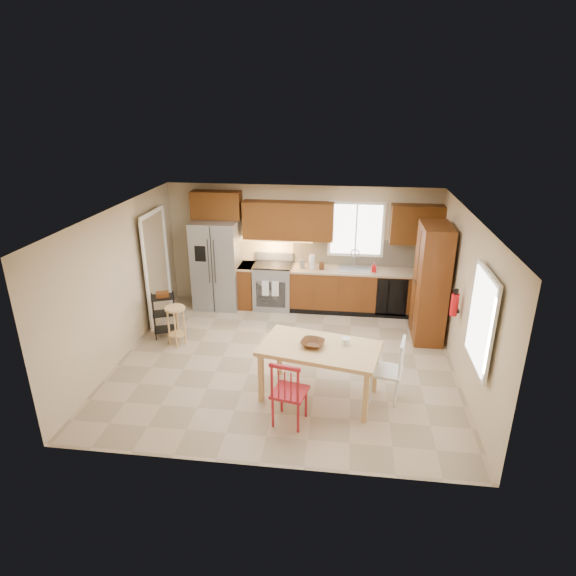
# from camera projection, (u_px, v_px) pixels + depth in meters

# --- Properties ---
(floor) EXTENTS (5.50, 5.50, 0.00)m
(floor) POSITION_uv_depth(u_px,v_px,m) (286.00, 361.00, 8.05)
(floor) COLOR tan
(floor) RESTS_ON ground
(ceiling) EXTENTS (5.50, 5.00, 0.02)m
(ceiling) POSITION_uv_depth(u_px,v_px,m) (286.00, 213.00, 7.13)
(ceiling) COLOR silver
(ceiling) RESTS_ON ground
(wall_back) EXTENTS (5.50, 0.02, 2.50)m
(wall_back) POSITION_uv_depth(u_px,v_px,m) (301.00, 246.00, 9.89)
(wall_back) COLOR #CCB793
(wall_back) RESTS_ON ground
(wall_front) EXTENTS (5.50, 0.02, 2.50)m
(wall_front) POSITION_uv_depth(u_px,v_px,m) (256.00, 376.00, 5.28)
(wall_front) COLOR #CCB793
(wall_front) RESTS_ON ground
(wall_left) EXTENTS (0.02, 5.00, 2.50)m
(wall_left) POSITION_uv_depth(u_px,v_px,m) (120.00, 284.00, 7.91)
(wall_left) COLOR #CCB793
(wall_left) RESTS_ON ground
(wall_right) EXTENTS (0.02, 5.00, 2.50)m
(wall_right) POSITION_uv_depth(u_px,v_px,m) (466.00, 300.00, 7.27)
(wall_right) COLOR #CCB793
(wall_right) RESTS_ON ground
(refrigerator) EXTENTS (0.92, 0.75, 1.82)m
(refrigerator) POSITION_uv_depth(u_px,v_px,m) (217.00, 264.00, 9.87)
(refrigerator) COLOR gray
(refrigerator) RESTS_ON floor
(range_stove) EXTENTS (0.76, 0.63, 0.92)m
(range_stove) POSITION_uv_depth(u_px,v_px,m) (273.00, 286.00, 9.96)
(range_stove) COLOR gray
(range_stove) RESTS_ON floor
(base_cabinet_narrow) EXTENTS (0.30, 0.60, 0.90)m
(base_cabinet_narrow) POSITION_uv_depth(u_px,v_px,m) (247.00, 285.00, 10.04)
(base_cabinet_narrow) COLOR #602B11
(base_cabinet_narrow) RESTS_ON floor
(base_cabinet_run) EXTENTS (2.92, 0.60, 0.90)m
(base_cabinet_run) POSITION_uv_depth(u_px,v_px,m) (363.00, 291.00, 9.76)
(base_cabinet_run) COLOR #602B11
(base_cabinet_run) RESTS_ON floor
(dishwasher) EXTENTS (0.60, 0.02, 0.78)m
(dishwasher) POSITION_uv_depth(u_px,v_px,m) (392.00, 297.00, 9.43)
(dishwasher) COLOR black
(dishwasher) RESTS_ON floor
(backsplash) EXTENTS (2.92, 0.03, 0.55)m
(backsplash) POSITION_uv_depth(u_px,v_px,m) (364.00, 252.00, 9.76)
(backsplash) COLOR #C5B694
(backsplash) RESTS_ON wall_back
(upper_over_fridge) EXTENTS (1.00, 0.35, 0.55)m
(upper_over_fridge) POSITION_uv_depth(u_px,v_px,m) (216.00, 205.00, 9.62)
(upper_over_fridge) COLOR #582F0E
(upper_over_fridge) RESTS_ON wall_back
(upper_left_block) EXTENTS (1.80, 0.35, 0.75)m
(upper_left_block) POSITION_uv_depth(u_px,v_px,m) (288.00, 221.00, 9.55)
(upper_left_block) COLOR #582F0E
(upper_left_block) RESTS_ON wall_back
(upper_right_block) EXTENTS (1.00, 0.35, 0.75)m
(upper_right_block) POSITION_uv_depth(u_px,v_px,m) (417.00, 224.00, 9.26)
(upper_right_block) COLOR #582F0E
(upper_right_block) RESTS_ON wall_back
(window_back) EXTENTS (1.12, 0.04, 1.12)m
(window_back) POSITION_uv_depth(u_px,v_px,m) (356.00, 229.00, 9.60)
(window_back) COLOR white
(window_back) RESTS_ON wall_back
(sink) EXTENTS (0.62, 0.46, 0.16)m
(sink) POSITION_uv_depth(u_px,v_px,m) (354.00, 271.00, 9.63)
(sink) COLOR gray
(sink) RESTS_ON base_cabinet_run
(undercab_glow) EXTENTS (1.60, 0.30, 0.01)m
(undercab_glow) POSITION_uv_depth(u_px,v_px,m) (273.00, 240.00, 9.71)
(undercab_glow) COLOR #FFBF66
(undercab_glow) RESTS_ON wall_back
(soap_bottle) EXTENTS (0.09, 0.09, 0.19)m
(soap_bottle) POSITION_uv_depth(u_px,v_px,m) (374.00, 267.00, 9.45)
(soap_bottle) COLOR red
(soap_bottle) RESTS_ON base_cabinet_run
(paper_towel) EXTENTS (0.12, 0.12, 0.28)m
(paper_towel) POSITION_uv_depth(u_px,v_px,m) (312.00, 262.00, 9.62)
(paper_towel) COLOR silver
(paper_towel) RESTS_ON base_cabinet_run
(canister_steel) EXTENTS (0.11, 0.11, 0.18)m
(canister_steel) POSITION_uv_depth(u_px,v_px,m) (302.00, 264.00, 9.66)
(canister_steel) COLOR gray
(canister_steel) RESTS_ON base_cabinet_run
(canister_wood) EXTENTS (0.10, 0.10, 0.14)m
(canister_wood) POSITION_uv_depth(u_px,v_px,m) (322.00, 266.00, 9.59)
(canister_wood) COLOR #522C16
(canister_wood) RESTS_ON base_cabinet_run
(pantry) EXTENTS (0.50, 0.95, 2.10)m
(pantry) POSITION_uv_depth(u_px,v_px,m) (431.00, 283.00, 8.49)
(pantry) COLOR #602B11
(pantry) RESTS_ON floor
(fire_extinguisher) EXTENTS (0.12, 0.12, 0.36)m
(fire_extinguisher) POSITION_uv_depth(u_px,v_px,m) (454.00, 305.00, 7.48)
(fire_extinguisher) COLOR red
(fire_extinguisher) RESTS_ON wall_right
(window_right) EXTENTS (0.04, 1.02, 1.32)m
(window_right) POSITION_uv_depth(u_px,v_px,m) (482.00, 320.00, 6.14)
(window_right) COLOR white
(window_right) RESTS_ON wall_right
(doorway) EXTENTS (0.04, 0.95, 2.10)m
(doorway) POSITION_uv_depth(u_px,v_px,m) (156.00, 269.00, 9.17)
(doorway) COLOR #8C7A59
(doorway) RESTS_ON wall_left
(dining_table) EXTENTS (1.81, 1.25, 0.81)m
(dining_table) POSITION_uv_depth(u_px,v_px,m) (319.00, 372.00, 6.95)
(dining_table) COLOR tan
(dining_table) RESTS_ON floor
(chair_red) EXTENTS (0.54, 0.54, 0.97)m
(chair_red) POSITION_uv_depth(u_px,v_px,m) (290.00, 391.00, 6.36)
(chair_red) COLOR maroon
(chair_red) RESTS_ON floor
(chair_white) EXTENTS (0.54, 0.54, 0.97)m
(chair_white) POSITION_uv_depth(u_px,v_px,m) (386.00, 370.00, 6.85)
(chair_white) COLOR silver
(chair_white) RESTS_ON floor
(table_bowl) EXTENTS (0.40, 0.40, 0.08)m
(table_bowl) POSITION_uv_depth(u_px,v_px,m) (313.00, 346.00, 6.81)
(table_bowl) COLOR #522C16
(table_bowl) RESTS_ON dining_table
(table_jar) EXTENTS (0.15, 0.15, 0.15)m
(table_jar) POSITION_uv_depth(u_px,v_px,m) (346.00, 343.00, 6.84)
(table_jar) COLOR silver
(table_jar) RESTS_ON dining_table
(bar_stool) EXTENTS (0.43, 0.43, 0.72)m
(bar_stool) POSITION_uv_depth(u_px,v_px,m) (176.00, 326.00, 8.45)
(bar_stool) COLOR tan
(bar_stool) RESTS_ON floor
(utility_cart) EXTENTS (0.50, 0.45, 0.82)m
(utility_cart) POSITION_uv_depth(u_px,v_px,m) (165.00, 315.00, 8.74)
(utility_cart) COLOR black
(utility_cart) RESTS_ON floor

